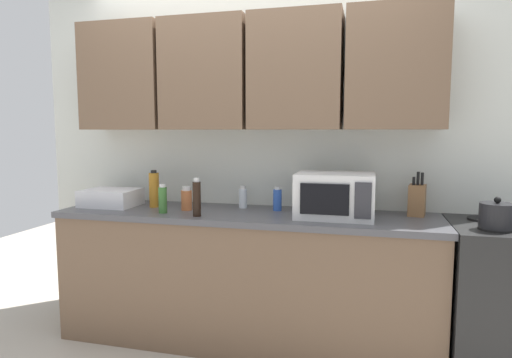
# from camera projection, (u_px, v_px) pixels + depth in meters

# --- Properties ---
(wall_back_with_cabinets) EXTENTS (3.40, 0.38, 2.60)m
(wall_back_with_cabinets) POSITION_uv_depth(u_px,v_px,m) (254.00, 111.00, 3.07)
(wall_back_with_cabinets) COLOR silver
(wall_back_with_cabinets) RESTS_ON ground_plane
(counter_run) EXTENTS (2.53, 0.63, 0.90)m
(counter_run) POSITION_uv_depth(u_px,v_px,m) (245.00, 277.00, 2.97)
(counter_run) COLOR brown
(counter_run) RESTS_ON ground_plane
(kettle) EXTENTS (0.18, 0.18, 0.17)m
(kettle) POSITION_uv_depth(u_px,v_px,m) (497.00, 215.00, 2.39)
(kettle) COLOR black
(kettle) RESTS_ON stove_range
(microwave) EXTENTS (0.48, 0.37, 0.28)m
(microwave) POSITION_uv_depth(u_px,v_px,m) (335.00, 195.00, 2.74)
(microwave) COLOR silver
(microwave) RESTS_ON counter_run
(dish_rack) EXTENTS (0.38, 0.30, 0.12)m
(dish_rack) POSITION_uv_depth(u_px,v_px,m) (111.00, 198.00, 3.17)
(dish_rack) COLOR silver
(dish_rack) RESTS_ON counter_run
(knife_block) EXTENTS (0.12, 0.14, 0.28)m
(knife_block) POSITION_uv_depth(u_px,v_px,m) (417.00, 200.00, 2.79)
(knife_block) COLOR brown
(knife_block) RESTS_ON counter_run
(bottle_spice_jar) EXTENTS (0.07, 0.07, 0.16)m
(bottle_spice_jar) POSITION_uv_depth(u_px,v_px,m) (187.00, 199.00, 3.00)
(bottle_spice_jar) COLOR #BC6638
(bottle_spice_jar) RESTS_ON counter_run
(bottle_blue_cleaner) EXTENTS (0.06, 0.06, 0.16)m
(bottle_blue_cleaner) POSITION_uv_depth(u_px,v_px,m) (277.00, 199.00, 2.98)
(bottle_blue_cleaner) COLOR #2D56B7
(bottle_blue_cleaner) RESTS_ON counter_run
(bottle_soy_dark) EXTENTS (0.05, 0.05, 0.25)m
(bottle_soy_dark) POSITION_uv_depth(u_px,v_px,m) (197.00, 198.00, 2.78)
(bottle_soy_dark) COLOR black
(bottle_soy_dark) RESTS_ON counter_run
(bottle_clear_tall) EXTENTS (0.06, 0.06, 0.16)m
(bottle_clear_tall) POSITION_uv_depth(u_px,v_px,m) (243.00, 198.00, 3.08)
(bottle_clear_tall) COLOR silver
(bottle_clear_tall) RESTS_ON counter_run
(bottle_amber_vinegar) EXTENTS (0.07, 0.07, 0.26)m
(bottle_amber_vinegar) POSITION_uv_depth(u_px,v_px,m) (154.00, 190.00, 3.11)
(bottle_amber_vinegar) COLOR #AD701E
(bottle_amber_vinegar) RESTS_ON counter_run
(bottle_green_oil) EXTENTS (0.06, 0.06, 0.19)m
(bottle_green_oil) POSITION_uv_depth(u_px,v_px,m) (163.00, 199.00, 2.89)
(bottle_green_oil) COLOR #386B2D
(bottle_green_oil) RESTS_ON counter_run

